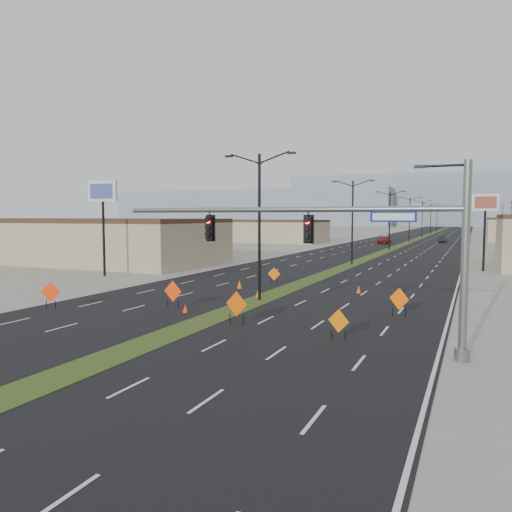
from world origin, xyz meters
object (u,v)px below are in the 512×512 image
at_px(streetlight_6, 437,217).
at_px(pole_sign_west, 103,199).
at_px(construction_sign_0, 50,293).
at_px(streetlight_0, 259,222).
at_px(cone_3, 239,284).
at_px(signal_mast, 349,240).
at_px(streetlight_5, 431,217).
at_px(construction_sign_1, 173,292).
at_px(streetlight_1, 352,219).
at_px(construction_sign_4, 339,322).
at_px(car_mid, 442,239).
at_px(cone_2, 359,289).
at_px(car_left, 384,240).
at_px(cone_0, 258,293).
at_px(car_far, 385,235).
at_px(construction_sign_2, 274,275).
at_px(streetlight_3, 410,218).
at_px(cone_1, 185,308).
at_px(streetlight_4, 422,218).
at_px(streetlight_2, 390,218).
at_px(construction_sign_3, 237,305).
at_px(pole_sign_east_near, 485,209).
at_px(construction_sign_5, 399,300).

height_order(streetlight_6, pole_sign_west, streetlight_6).
xyz_separation_m(streetlight_6, construction_sign_0, (-10.73, -176.18, -4.41)).
xyz_separation_m(streetlight_0, cone_3, (-3.69, 4.49, -5.08)).
distance_m(signal_mast, streetlight_5, 150.25).
bearing_deg(construction_sign_1, streetlight_1, 88.55).
xyz_separation_m(streetlight_6, construction_sign_4, (7.82, -176.73, -4.56)).
xyz_separation_m(streetlight_0, streetlight_6, (0.00, 168.00, 0.00)).
height_order(car_mid, cone_2, car_mid).
relative_size(signal_mast, car_left, 3.42).
bearing_deg(cone_0, construction_sign_1, -118.29).
distance_m(signal_mast, car_far, 121.94).
bearing_deg(construction_sign_2, streetlight_1, 75.35).
relative_size(streetlight_3, cone_2, 16.67).
bearing_deg(construction_sign_2, streetlight_0, -84.54).
bearing_deg(cone_0, streetlight_1, 88.96).
xyz_separation_m(cone_1, cone_2, (7.90, 11.81, 0.03)).
bearing_deg(streetlight_4, streetlight_2, -90.00).
height_order(car_mid, construction_sign_2, construction_sign_2).
distance_m(streetlight_4, car_far, 10.73).
height_order(construction_sign_3, pole_sign_west, pole_sign_west).
distance_m(streetlight_0, streetlight_5, 140.00).
relative_size(streetlight_5, pole_sign_west, 1.09).
distance_m(cone_1, cone_2, 14.21).
bearing_deg(streetlight_4, streetlight_3, -90.00).
xyz_separation_m(signal_mast, streetlight_2, (-8.56, 66.00, 0.63)).
height_order(construction_sign_3, cone_2, construction_sign_3).
height_order(car_left, car_mid, car_left).
bearing_deg(construction_sign_3, pole_sign_east_near, 80.11).
distance_m(streetlight_4, cone_3, 107.69).
height_order(cone_2, pole_sign_east_near, pole_sign_east_near).
xyz_separation_m(streetlight_1, streetlight_5, (0.00, 112.00, 0.00)).
bearing_deg(car_mid, construction_sign_2, -91.21).
distance_m(signal_mast, construction_sign_5, 8.92).
height_order(streetlight_0, streetlight_4, same).
height_order(streetlight_0, cone_1, streetlight_0).
xyz_separation_m(construction_sign_4, cone_0, (-8.31, 9.66, -0.54)).
xyz_separation_m(construction_sign_3, cone_1, (-4.29, 1.74, -0.80)).
xyz_separation_m(car_left, construction_sign_0, (-6.71, -83.51, 0.20)).
relative_size(streetlight_6, car_left, 2.10).
height_order(construction_sign_3, construction_sign_4, construction_sign_3).
height_order(streetlight_2, car_left, streetlight_2).
distance_m(car_mid, pole_sign_west, 83.94).
bearing_deg(signal_mast, cone_0, 129.61).
bearing_deg(car_mid, cone_0, -89.70).
height_order(streetlight_0, cone_3, streetlight_0).
bearing_deg(streetlight_2, cone_0, -90.51).
bearing_deg(pole_sign_west, construction_sign_0, -68.33).
xyz_separation_m(streetlight_4, car_left, (-4.02, -36.67, -4.61)).
relative_size(streetlight_6, cone_0, 15.45).
bearing_deg(streetlight_2, streetlight_3, 90.00).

